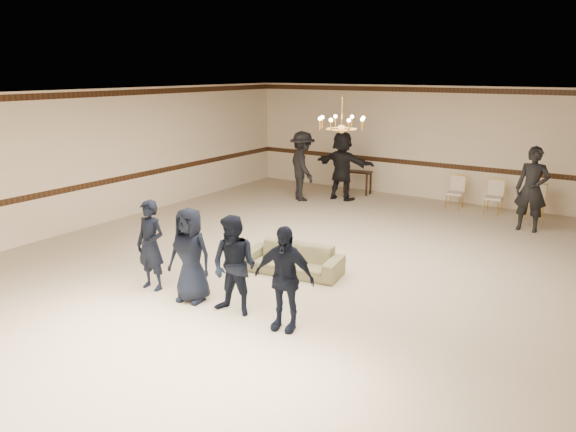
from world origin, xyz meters
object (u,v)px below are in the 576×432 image
object	(u,v)px
adult_left	(302,166)
banquet_chair_left	(455,193)
banquet_chair_mid	(494,197)
boy_a	(151,245)
adult_right	(532,189)
settee	(293,259)
console_table	(357,182)
boy_d	(284,278)
banquet_chair_right	(536,202)
adult_mid	(342,166)
boy_c	(234,266)
chandelier	(342,111)
boy_b	(190,255)

from	to	relation	value
adult_left	banquet_chair_left	world-z (taller)	adult_left
banquet_chair_mid	boy_a	bearing A→B (deg)	-116.93
adult_left	adult_right	size ratio (longest dim) A/B	1.00
settee	console_table	world-z (taller)	console_table
boy_a	adult_right	xyz separation A→B (m)	(4.70, 7.22, 0.21)
boy_d	banquet_chair_right	bearing A→B (deg)	66.57
adult_left	adult_mid	world-z (taller)	same
banquet_chair_mid	console_table	xyz separation A→B (m)	(-4.00, 0.20, -0.09)
boy_c	banquet_chair_right	bearing A→B (deg)	66.53
chandelier	banquet_chair_right	xyz separation A→B (m)	(2.74, 5.22, -2.44)
adult_right	banquet_chair_right	distance (m)	1.26
boy_a	adult_mid	xyz separation A→B (m)	(-0.40, 7.62, 0.21)
banquet_chair_mid	banquet_chair_left	bearing A→B (deg)	176.69
adult_mid	banquet_chair_right	distance (m)	5.13
adult_mid	banquet_chair_right	size ratio (longest dim) A/B	2.26
adult_left	banquet_chair_right	world-z (taller)	adult_left
settee	adult_left	world-z (taller)	adult_left
boy_a	banquet_chair_mid	size ratio (longest dim) A/B	1.78
adult_right	boy_a	bearing A→B (deg)	-121.00
chandelier	settee	xyz separation A→B (m)	(-0.31, -1.19, -2.61)
boy_c	banquet_chair_right	xyz separation A→B (m)	(2.85, 8.35, -0.34)
banquet_chair_right	adult_left	bearing A→B (deg)	-170.11
banquet_chair_left	settee	bearing A→B (deg)	-102.70
chandelier	adult_right	size ratio (longest dim) A/B	0.48
boy_d	banquet_chair_right	size ratio (longest dim) A/B	1.78
boy_a	settee	bearing A→B (deg)	47.08
boy_b	adult_left	distance (m)	7.26
chandelier	adult_mid	size ratio (longest dim) A/B	0.48
chandelier	adult_mid	distance (m)	5.39
chandelier	boy_a	xyz separation A→B (m)	(-1.91, -3.13, -2.10)
banquet_chair_left	console_table	xyz separation A→B (m)	(-3.00, 0.20, -0.09)
boy_b	boy_d	bearing A→B (deg)	-9.16
boy_b	adult_left	bearing A→B (deg)	98.47
banquet_chair_left	boy_a	bearing A→B (deg)	-111.04
settee	console_table	xyz separation A→B (m)	(-1.95, 6.61, 0.08)
chandelier	boy_c	xyz separation A→B (m)	(-0.11, -3.13, -2.10)
boy_a	boy_b	bearing A→B (deg)	-3.30
banquet_chair_mid	boy_c	bearing A→B (deg)	-105.80
boy_b	console_table	size ratio (longest dim) A/B	1.88
boy_a	banquet_chair_right	distance (m)	9.56
chandelier	adult_left	xyz separation A→B (m)	(-3.21, 3.79, -1.89)
settee	banquet_chair_right	distance (m)	7.10
settee	banquet_chair_mid	bearing A→B (deg)	63.91
adult_left	banquet_chair_left	bearing A→B (deg)	-120.48
adult_left	adult_right	distance (m)	6.01
settee	banquet_chair_left	xyz separation A→B (m)	(1.05, 6.41, 0.17)
banquet_chair_left	banquet_chair_right	xyz separation A→B (m)	(2.00, 0.00, 0.00)
boy_a	settee	xyz separation A→B (m)	(1.60, 1.94, -0.51)
console_table	adult_right	bearing A→B (deg)	-19.87
settee	adult_mid	world-z (taller)	adult_mid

